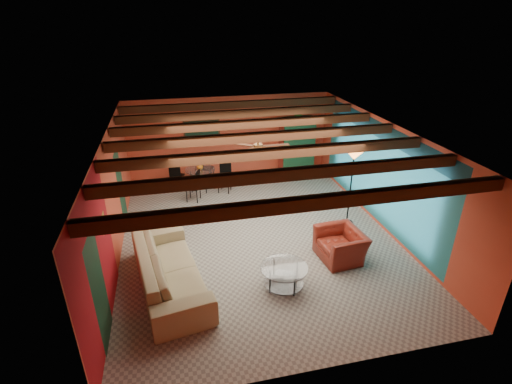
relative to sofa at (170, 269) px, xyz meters
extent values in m
cube|color=gray|center=(2.14, 1.43, -0.42)|extent=(6.50, 8.00, 0.01)
cube|color=silver|center=(2.14, 1.43, 2.28)|extent=(6.50, 8.00, 0.01)
cube|color=#D04B30|center=(2.14, 5.43, 0.93)|extent=(6.50, 0.02, 2.70)
cube|color=#A7121A|center=(-1.11, 1.43, 0.93)|extent=(0.02, 8.00, 2.70)
cube|color=teal|center=(5.39, 1.43, 0.93)|extent=(0.02, 8.00, 2.70)
imported|color=#998963|center=(0.00, 0.00, 0.00)|extent=(1.60, 3.06, 0.85)
imported|color=maroon|center=(3.76, 0.17, -0.09)|extent=(1.00, 1.12, 0.68)
cube|color=maroon|center=(4.34, 5.13, 0.53)|extent=(1.14, 0.67, 1.90)
cube|color=black|center=(1.24, 5.39, 1.23)|extent=(1.05, 0.03, 0.65)
imported|color=#26661E|center=(4.34, 5.13, 1.70)|extent=(0.49, 0.46, 0.43)
imported|color=orange|center=(1.05, 4.57, 0.63)|extent=(0.24, 0.24, 0.20)
camera|label=1|loc=(0.28, -6.48, 4.64)|focal=26.90mm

